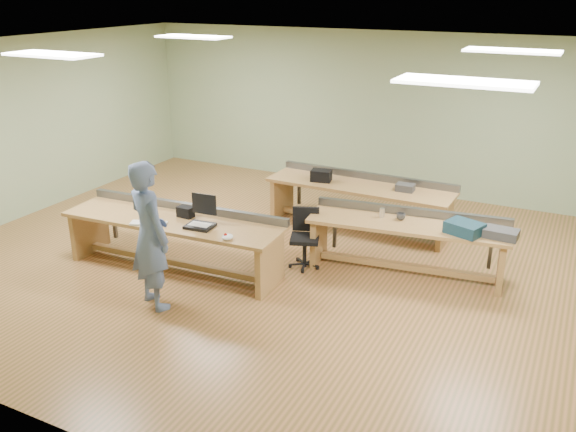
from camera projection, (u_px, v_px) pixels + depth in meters
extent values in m
plane|color=#9F653C|center=(288.00, 265.00, 8.75)|extent=(10.00, 10.00, 0.00)
plane|color=silver|center=(288.00, 50.00, 7.68)|extent=(10.00, 10.00, 0.00)
cube|color=#94A57D|center=(383.00, 112.00, 11.55)|extent=(10.00, 0.04, 3.00)
cube|color=#94A57D|center=(64.00, 289.00, 4.87)|extent=(10.00, 0.04, 3.00)
cube|color=#94A57D|center=(25.00, 128.00, 10.31)|extent=(0.04, 8.00, 3.00)
cube|color=white|center=(52.00, 55.00, 7.48)|extent=(1.20, 0.50, 0.03)
cube|color=white|center=(193.00, 37.00, 9.99)|extent=(1.20, 0.50, 0.03)
cube|color=white|center=(465.00, 82.00, 5.39)|extent=(1.20, 0.50, 0.03)
cube|color=white|center=(512.00, 51.00, 7.89)|extent=(1.20, 0.50, 0.03)
cube|color=#B07F4A|center=(172.00, 221.00, 8.40)|extent=(3.21, 1.02, 0.05)
cube|color=#B07F4A|center=(90.00, 230.00, 9.09)|extent=(0.12, 0.75, 0.70)
cube|color=#B07F4A|center=(270.00, 264.00, 7.97)|extent=(0.12, 0.75, 0.70)
cube|color=#B07F4A|center=(175.00, 262.00, 8.62)|extent=(2.87, 0.25, 0.08)
cube|color=#55585C|center=(187.00, 207.00, 8.69)|extent=(3.17, 0.25, 0.11)
cube|color=#B07F4A|center=(408.00, 225.00, 8.27)|extent=(2.78, 1.06, 0.05)
cube|color=#B07F4A|center=(319.00, 238.00, 8.79)|extent=(0.16, 0.63, 0.70)
cube|color=#B07F4A|center=(501.00, 263.00, 8.01)|extent=(0.16, 0.63, 0.70)
cube|color=#B07F4A|center=(405.00, 266.00, 8.49)|extent=(2.40, 0.40, 0.08)
cube|color=#55585C|center=(412.00, 211.00, 8.52)|extent=(2.70, 0.42, 0.11)
cube|color=#B07F4A|center=(359.00, 186.00, 9.83)|extent=(3.06, 0.87, 0.05)
cube|color=#B07F4A|center=(282.00, 195.00, 10.58)|extent=(0.09, 0.71, 0.70)
cube|color=#B07F4A|center=(445.00, 223.00, 9.34)|extent=(0.09, 0.71, 0.70)
cube|color=#B07F4A|center=(358.00, 222.00, 10.05)|extent=(2.74, 0.15, 0.08)
cube|color=#55585C|center=(368.00, 176.00, 10.10)|extent=(3.04, 0.14, 0.11)
imported|color=slate|center=(150.00, 235.00, 7.36)|extent=(0.81, 0.69, 1.87)
cube|color=black|center=(200.00, 226.00, 8.10)|extent=(0.38, 0.32, 0.04)
cube|color=black|center=(204.00, 204.00, 8.13)|extent=(0.36, 0.05, 0.28)
cube|color=silver|center=(149.00, 223.00, 8.20)|extent=(0.52, 0.33, 0.03)
ellipsoid|color=white|center=(227.00, 237.00, 7.71)|extent=(0.17, 0.19, 0.07)
cube|color=black|center=(185.00, 212.00, 8.44)|extent=(0.23, 0.15, 0.15)
cylinder|color=black|center=(305.00, 253.00, 8.63)|extent=(0.06, 0.06, 0.41)
cube|color=black|center=(305.00, 239.00, 8.55)|extent=(0.51, 0.51, 0.06)
cube|color=black|center=(306.00, 219.00, 8.65)|extent=(0.37, 0.18, 0.36)
cylinder|color=black|center=(304.00, 265.00, 8.70)|extent=(0.58, 0.58, 0.06)
cube|color=#13303F|center=(464.00, 228.00, 7.87)|extent=(0.53, 0.46, 0.16)
cube|color=#343436|center=(501.00, 233.00, 7.76)|extent=(0.44, 0.29, 0.11)
imported|color=#343436|center=(401.00, 216.00, 8.35)|extent=(0.16, 0.16, 0.10)
cylinder|color=silver|center=(382.00, 213.00, 8.44)|extent=(0.10, 0.10, 0.13)
cube|color=black|center=(321.00, 176.00, 9.98)|extent=(0.36, 0.29, 0.19)
cube|color=#343436|center=(405.00, 188.00, 9.51)|extent=(0.28, 0.21, 0.11)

